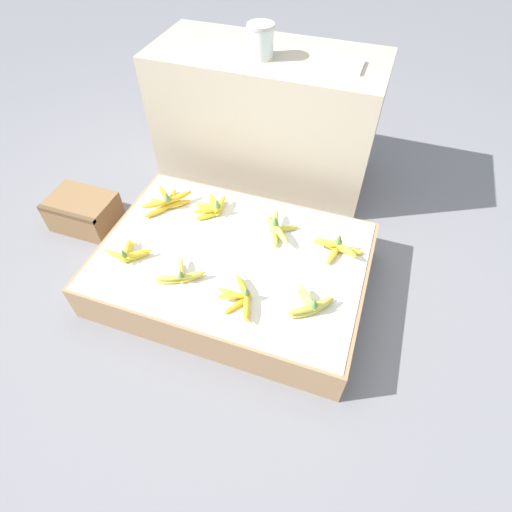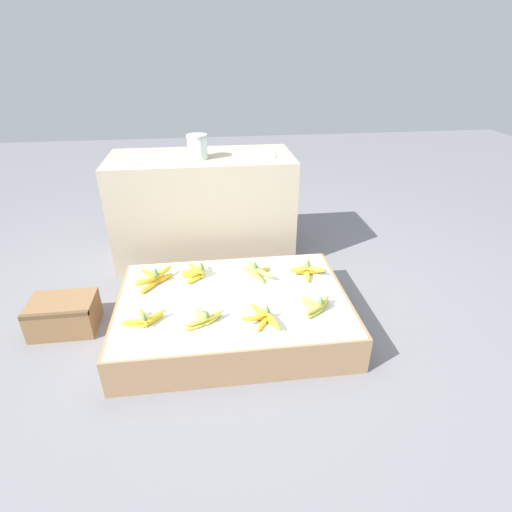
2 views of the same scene
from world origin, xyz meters
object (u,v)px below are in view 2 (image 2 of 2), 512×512
object	(u,v)px
banana_bunch_front_right	(317,305)
banana_bunch_middle_left	(154,278)
banana_bunch_front_midleft	(204,319)
banana_bunch_middle_midright	(257,271)
banana_bunch_middle_right	(308,270)
wooden_crate	(64,315)
foam_tray_white	(258,154)
banana_bunch_middle_midleft	(196,272)
banana_bunch_front_midright	(263,317)
banana_bunch_front_left	(144,319)
glass_jar	(197,147)

from	to	relation	value
banana_bunch_front_right	banana_bunch_middle_left	xyz separation A→B (m)	(-0.84, 0.37, 0.00)
banana_bunch_front_midleft	banana_bunch_front_right	world-z (taller)	banana_bunch_front_right
banana_bunch_middle_midright	banana_bunch_middle_right	world-z (taller)	banana_bunch_middle_right
wooden_crate	foam_tray_white	xyz separation A→B (m)	(1.17, 0.75, 0.66)
banana_bunch_middle_midleft	foam_tray_white	world-z (taller)	foam_tray_white
banana_bunch_front_midright	banana_bunch_middle_midleft	xyz separation A→B (m)	(-0.33, 0.46, 0.01)
banana_bunch_front_left	banana_bunch_front_right	xyz separation A→B (m)	(0.85, -0.00, 0.01)
banana_bunch_middle_midleft	banana_bunch_middle_midright	bearing A→B (deg)	-5.48
banana_bunch_middle_left	banana_bunch_front_midleft	bearing A→B (deg)	-55.85
banana_bunch_middle_midright	wooden_crate	bearing A→B (deg)	-175.42
banana_bunch_middle_right	banana_bunch_front_midleft	bearing A→B (deg)	-148.25
banana_bunch_front_midright	banana_bunch_middle_left	xyz separation A→B (m)	(-0.56, 0.43, 0.01)
banana_bunch_front_right	banana_bunch_middle_midleft	world-z (taller)	banana_bunch_middle_midleft
banana_bunch_middle_midright	foam_tray_white	bearing A→B (deg)	82.01
banana_bunch_front_right	banana_bunch_front_midleft	bearing A→B (deg)	-176.89
banana_bunch_front_midleft	wooden_crate	bearing A→B (deg)	157.33
banana_bunch_middle_midleft	foam_tray_white	distance (m)	0.92
banana_bunch_front_midleft	foam_tray_white	xyz separation A→B (m)	(0.40, 1.07, 0.51)
banana_bunch_front_right	banana_bunch_middle_midright	size ratio (longest dim) A/B	0.82
banana_bunch_middle_right	wooden_crate	bearing A→B (deg)	-177.78
banana_bunch_middle_left	glass_jar	distance (m)	0.90
wooden_crate	foam_tray_white	world-z (taller)	foam_tray_white
banana_bunch_middle_midright	glass_jar	bearing A→B (deg)	115.56
foam_tray_white	banana_bunch_front_right	bearing A→B (deg)	-80.92
foam_tray_white	banana_bunch_front_left	bearing A→B (deg)	-123.62
banana_bunch_front_midleft	glass_jar	world-z (taller)	glass_jar
banana_bunch_middle_right	banana_bunch_middle_midleft	bearing A→B (deg)	174.09
wooden_crate	banana_bunch_middle_midright	world-z (taller)	banana_bunch_middle_midright
banana_bunch_front_right	banana_bunch_middle_midright	world-z (taller)	banana_bunch_middle_midright
banana_bunch_middle_midright	glass_jar	size ratio (longest dim) A/B	1.42
banana_bunch_middle_midleft	banana_bunch_middle_right	xyz separation A→B (m)	(0.64, -0.07, 0.00)
wooden_crate	glass_jar	distance (m)	1.28
banana_bunch_middle_right	foam_tray_white	xyz separation A→B (m)	(-0.20, 0.69, 0.51)
banana_bunch_front_left	banana_bunch_front_right	distance (m)	0.85
banana_bunch_front_midleft	banana_bunch_middle_right	world-z (taller)	banana_bunch_middle_right
banana_bunch_front_left	banana_bunch_front_midright	distance (m)	0.58
wooden_crate	banana_bunch_middle_midleft	bearing A→B (deg)	9.29
banana_bunch_front_right	banana_bunch_middle_right	world-z (taller)	banana_bunch_middle_right
banana_bunch_front_midright	banana_bunch_middle_left	world-z (taller)	banana_bunch_middle_left
banana_bunch_front_left	glass_jar	size ratio (longest dim) A/B	1.47
banana_bunch_middle_left	banana_bunch_middle_midright	distance (m)	0.58
banana_bunch_front_left	banana_bunch_middle_right	bearing A→B (deg)	20.99
banana_bunch_middle_left	foam_tray_white	world-z (taller)	foam_tray_white
wooden_crate	foam_tray_white	distance (m)	1.53
banana_bunch_middle_midleft	banana_bunch_front_midright	bearing A→B (deg)	-54.88
foam_tray_white	banana_bunch_front_midright	bearing A→B (deg)	-95.99
banana_bunch_front_midright	banana_bunch_middle_midright	world-z (taller)	banana_bunch_middle_midright
wooden_crate	glass_jar	xyz separation A→B (m)	(0.78, 0.71, 0.72)
banana_bunch_front_right	banana_bunch_middle_left	size ratio (longest dim) A/B	0.70
banana_bunch_front_midleft	banana_bunch_middle_midleft	xyz separation A→B (m)	(-0.04, 0.44, 0.00)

